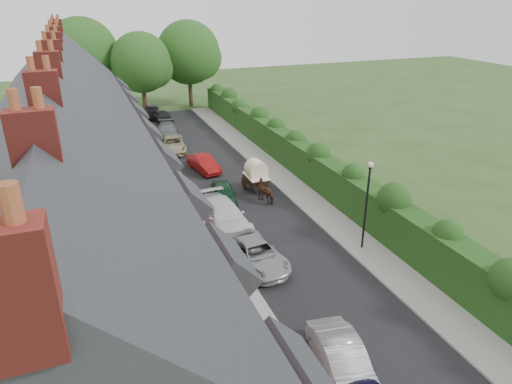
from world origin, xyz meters
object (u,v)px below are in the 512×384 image
car_grey (168,131)px  car_white (224,216)px  car_silver_b (256,254)px  car_black (163,117)px  horse_cart (256,174)px  lamppost (367,195)px  car_green (224,194)px  horse (266,191)px  car_beige (172,144)px  car_silver_a (343,361)px  car_red (203,163)px

car_grey → car_white: bearing=-83.4°
car_silver_b → car_grey: (0.25, 24.75, 0.01)m
car_black → horse_cart: (2.69, -21.29, 0.64)m
lamppost → car_green: 10.46m
car_green → car_black: (0.10, 22.40, 0.05)m
car_grey → car_black: 5.63m
car_black → horse: 23.38m
car_white → car_green: 3.55m
horse_cart → car_green: bearing=-158.2°
car_silver_b → car_white: 4.59m
car_grey → horse_cart: (3.29, -15.69, 0.67)m
car_beige → car_grey: 4.53m
car_silver_a → car_grey: (0.01, 33.01, -0.04)m
lamppost → car_silver_a: lamppost is taller
car_silver_b → car_green: (0.76, 7.95, -0.01)m
car_green → car_grey: car_grey is taller
car_silver_a → horse_cart: size_ratio=1.33×
car_green → horse: horse is taller
car_silver_a → car_beige: (-0.44, 28.50, -0.05)m
car_silver_a → car_black: 38.61m
car_beige → car_black: 10.16m
car_beige → car_grey: bearing=89.9°
car_silver_b → car_red: (1.09, 14.38, -0.02)m
car_silver_a → car_black: size_ratio=1.06×
car_grey → car_silver_a: bearing=-81.9°
car_silver_a → car_beige: bearing=99.5°
lamppost → car_white: 8.63m
car_red → car_grey: bearing=84.9°
car_white → car_black: (1.16, 25.78, -0.10)m
car_red → car_beige: size_ratio=0.82×
car_red → car_grey: car_grey is taller
car_black → horse: horse is taller
car_black → lamppost: bearing=-83.4°
car_red → horse: bearing=-81.1°
car_silver_a → car_black: car_silver_a is taller
car_white → horse: bearing=29.8°
car_white → horse_cart: bearing=45.7°
car_white → horse_cart: size_ratio=1.70×
car_white → car_beige: 15.68m
lamppost → car_red: bearing=108.4°
car_black → car_silver_a: bearing=-93.9°
car_silver_a → car_silver_b: car_silver_a is taller
car_silver_b → car_white: bearing=87.3°
car_silver_a → car_green: car_silver_a is taller
car_silver_a → horse: size_ratio=2.41×
car_green → car_red: car_green is taller
car_grey → horse: (3.29, -17.63, 0.09)m
car_green → horse: size_ratio=2.12×
car_grey → car_black: (0.60, 5.60, 0.03)m
car_white → car_red: (1.40, 9.81, -0.15)m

